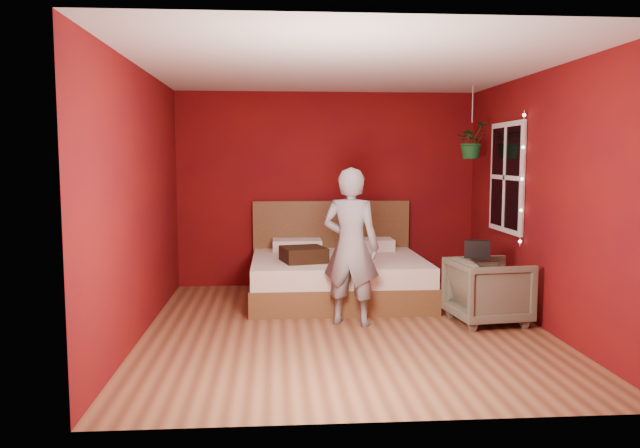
% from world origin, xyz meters
% --- Properties ---
extents(floor, '(4.50, 4.50, 0.00)m').
position_xyz_m(floor, '(0.00, 0.00, 0.00)').
color(floor, '#955F3B').
rests_on(floor, ground).
extents(room_walls, '(4.04, 4.54, 2.62)m').
position_xyz_m(room_walls, '(0.00, 0.00, 1.68)').
color(room_walls, maroon).
rests_on(room_walls, ground).
extents(window, '(0.05, 0.97, 1.27)m').
position_xyz_m(window, '(1.97, 0.90, 1.50)').
color(window, white).
rests_on(window, room_walls).
extents(fairy_lights, '(0.04, 0.04, 1.45)m').
position_xyz_m(fairy_lights, '(1.94, 0.38, 1.50)').
color(fairy_lights, silver).
rests_on(fairy_lights, room_walls).
extents(bed, '(2.10, 1.78, 1.15)m').
position_xyz_m(bed, '(0.05, 1.41, 0.30)').
color(bed, brown).
rests_on(bed, ground).
extents(person, '(0.70, 0.59, 1.63)m').
position_xyz_m(person, '(0.07, 0.18, 0.81)').
color(person, gray).
rests_on(person, ground).
extents(armchair, '(0.83, 0.81, 0.68)m').
position_xyz_m(armchair, '(1.51, 0.12, 0.34)').
color(armchair, '#686652').
rests_on(armchair, ground).
extents(handbag, '(0.29, 0.21, 0.19)m').
position_xyz_m(handbag, '(1.41, 0.21, 0.77)').
color(handbag, black).
rests_on(handbag, armchair).
extents(throw_pillow, '(0.58, 0.58, 0.17)m').
position_xyz_m(throw_pillow, '(-0.37, 1.03, 0.61)').
color(throw_pillow, '#331E11').
rests_on(throw_pillow, bed).
extents(hanging_plant, '(0.51, 0.48, 0.89)m').
position_xyz_m(hanging_plant, '(1.72, 1.44, 1.93)').
color(hanging_plant, silver).
rests_on(hanging_plant, room_walls).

